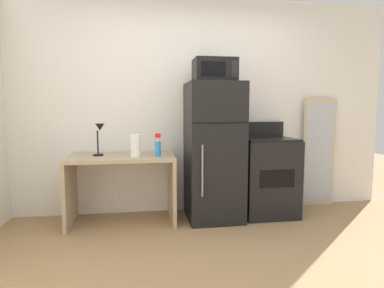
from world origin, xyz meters
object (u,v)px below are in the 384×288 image
Objects in this scene: desk at (122,176)px; desk_lamp at (99,134)px; microwave at (215,71)px; oven_range at (267,176)px; spray_bottle at (158,147)px; refrigerator at (213,151)px; leaning_mirror at (318,152)px; paper_towel_roll at (136,146)px.

desk_lamp is (-0.23, 0.02, 0.47)m from desk.
oven_range is (0.66, 0.05, -1.22)m from microwave.
spray_bottle is at bearing -173.36° from microwave.
refrigerator is 1.11× the size of leaning_mirror.
desk_lamp is 1.44m from microwave.
desk_lamp is at bearing -174.78° from leaning_mirror.
microwave is (0.00, -0.02, 0.91)m from refrigerator.
desk is at bearing 164.28° from spray_bottle.
spray_bottle is 0.54× the size of microwave.
desk_lamp is at bearing 179.83° from oven_range.
microwave reaches higher than desk.
refrigerator is 3.38× the size of microwave.
spray_bottle is 0.65m from refrigerator.
refrigerator is 1.41× the size of oven_range.
leaning_mirror reaches higher than desk_lamp.
refrigerator is at bearing -1.63° from desk_lamp.
microwave is at bearing -2.04° from desk.
desk_lamp is 1.42× the size of spray_bottle.
paper_towel_roll is at bearing -177.48° from spray_bottle.
spray_bottle is (0.63, -0.13, -0.14)m from desk_lamp.
leaning_mirror is (2.11, 0.38, -0.15)m from spray_bottle.
desk is 0.52m from desk_lamp.
spray_bottle is at bearing 2.52° from paper_towel_roll.
desk is 4.63× the size of spray_bottle.
desk is 2.52m from leaning_mirror.
leaning_mirror is (1.47, 0.29, -0.08)m from refrigerator.
desk is 0.40m from paper_towel_roll.
desk is 1.55m from microwave.
desk is 1.06m from refrigerator.
spray_bottle is at bearing -15.72° from desk.
paper_towel_roll is 0.89m from refrigerator.
paper_towel_roll is at bearing -174.94° from oven_range.
leaning_mirror reaches higher than desk.
oven_range is at bearing 2.61° from refrigerator.
desk_lamp is 0.32× the size of oven_range.
refrigerator is at bearing -169.00° from leaning_mirror.
paper_towel_roll is 0.15× the size of refrigerator.
desk_lamp is 0.25× the size of leaning_mirror.
desk is at bearing 179.13° from refrigerator.
microwave reaches higher than refrigerator.
desk_lamp is 0.23× the size of refrigerator.
oven_range is 0.79× the size of leaning_mirror.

